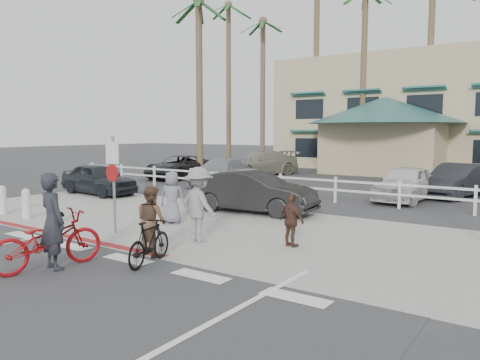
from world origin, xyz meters
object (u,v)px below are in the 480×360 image
Objects in this scene: sign_post at (114,179)px; car_white_sedan at (253,192)px; bike_red at (47,241)px; car_red_compact at (99,179)px; bike_black at (149,242)px.

sign_post is 5.00m from car_white_sedan.
sign_post is 3.44m from bike_red.
car_white_sedan is (1.29, 4.77, -0.75)m from sign_post.
sign_post is at bearing -120.89° from car_red_compact.
bike_black is 0.36× the size of car_white_sedan.
bike_black is at bearing -118.83° from car_red_compact.
car_red_compact is (-8.21, 7.72, 0.10)m from bike_red.
car_white_sedan is (-0.23, 7.72, 0.13)m from bike_red.
bike_red is 11.27m from car_red_compact.
car_white_sedan is 1.08× the size of car_red_compact.
sign_post is at bearing -42.21° from bike_black.
bike_red is at bearing -128.69° from car_red_compact.
bike_black is 0.39× the size of car_red_compact.
bike_black is 6.55m from car_white_sedan.
car_white_sedan reaches higher than car_red_compact.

